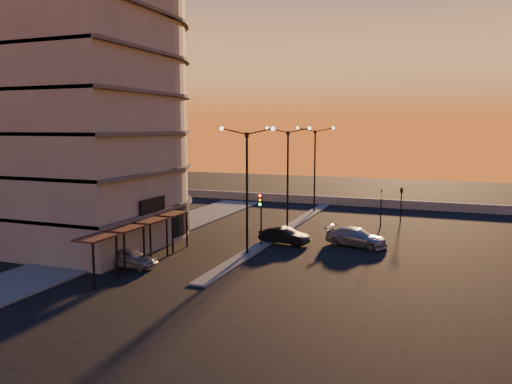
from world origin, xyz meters
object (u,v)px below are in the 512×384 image
(streetlamp_mid, at_px, (288,169))
(car_wagon, at_px, (356,237))
(car_hatchback, at_px, (130,258))
(traffic_light_main, at_px, (261,211))
(car_sedan, at_px, (284,235))

(streetlamp_mid, distance_m, car_wagon, 9.64)
(car_hatchback, bearing_deg, streetlamp_mid, -22.27)
(traffic_light_main, bearing_deg, streetlamp_mid, 90.00)
(car_sedan, distance_m, car_wagon, 5.79)
(streetlamp_mid, xyz_separation_m, car_hatchback, (-6.17, -15.93, -4.96))
(traffic_light_main, distance_m, car_wagon, 7.97)
(traffic_light_main, height_order, car_hatchback, traffic_light_main)
(streetlamp_mid, relative_size, car_sedan, 2.31)
(streetlamp_mid, distance_m, car_hatchback, 17.79)
(traffic_light_main, distance_m, car_hatchback, 10.98)
(car_wagon, bearing_deg, traffic_light_main, 125.26)
(streetlamp_mid, bearing_deg, car_hatchback, -111.16)
(traffic_light_main, xyz_separation_m, car_sedan, (1.50, 1.51, -2.21))
(traffic_light_main, xyz_separation_m, car_hatchback, (-6.17, -8.80, -2.25))
(car_hatchback, relative_size, car_sedan, 0.91)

